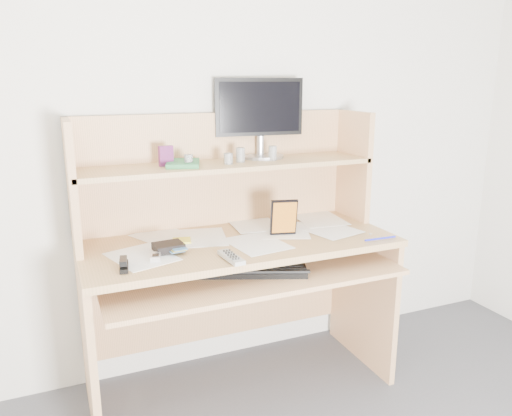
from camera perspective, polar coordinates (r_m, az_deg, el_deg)
name	(u,v)px	position (r m, az deg, el deg)	size (l,w,h in m)	color
back_wall	(215,123)	(2.46, -4.67, 9.67)	(3.60, 0.04, 2.50)	silver
desk	(234,246)	(2.35, -2.56, -4.40)	(1.40, 0.70, 1.30)	tan
paper_clutter	(240,239)	(2.26, -1.86, -3.60)	(1.32, 0.54, 0.01)	white
keyboard	(251,269)	(2.16, -0.52, -6.95)	(0.50, 0.33, 0.03)	black
tv_remote	(231,257)	(2.00, -2.86, -5.65)	(0.05, 0.17, 0.02)	#A9AAA4
flip_phone	(155,256)	(2.05, -11.44, -5.39)	(0.04, 0.08, 0.02)	silver
stapler	(124,263)	(1.98, -14.88, -6.11)	(0.03, 0.12, 0.04)	black
wallet	(168,247)	(2.13, -9.97, -4.39)	(0.12, 0.10, 0.03)	black
sticky_note_pad	(182,241)	(2.26, -8.49, -3.73)	(0.08, 0.08, 0.01)	gold
digital_camera	(285,222)	(2.43, 3.38, -1.62)	(0.09, 0.03, 0.05)	#A6A6A9
game_case	(284,217)	(2.29, 3.18, -1.07)	(0.12, 0.01, 0.17)	black
blue_pen	(380,239)	(2.31, 14.02, -3.40)	(0.01, 0.01, 0.16)	#191EC1
card_box	(166,156)	(2.25, -10.25, 5.87)	(0.06, 0.02, 0.09)	maroon
shelf_book	(183,163)	(2.26, -8.32, 5.08)	(0.14, 0.20, 0.02)	#378B60
chip_stack_a	(189,160)	(2.23, -7.72, 5.41)	(0.04, 0.04, 0.05)	black
chip_stack_b	(240,155)	(2.33, -1.79, 6.08)	(0.04, 0.04, 0.07)	silver
chip_stack_c	(228,159)	(2.27, -3.18, 5.65)	(0.04, 0.04, 0.05)	black
chip_stack_d	(273,153)	(2.38, 1.91, 6.28)	(0.04, 0.04, 0.07)	white
monitor	(260,115)	(2.47, 0.40, 10.53)	(0.44, 0.22, 0.38)	#9C9CA0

